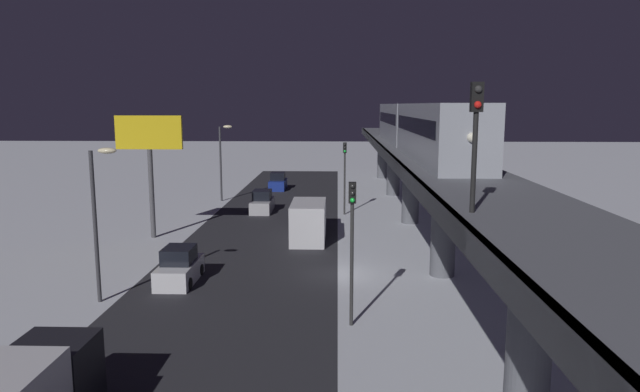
# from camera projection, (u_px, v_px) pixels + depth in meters

# --- Properties ---
(ground_plane) EXTENTS (240.00, 240.00, 0.00)m
(ground_plane) POSITION_uv_depth(u_px,v_px,m) (336.00, 274.00, 32.81)
(ground_plane) COLOR silver
(avenue_asphalt) EXTENTS (11.00, 102.69, 0.01)m
(avenue_asphalt) POSITION_uv_depth(u_px,v_px,m) (243.00, 273.00, 32.98)
(avenue_asphalt) COLOR #28282D
(avenue_asphalt) RESTS_ON ground_plane
(elevated_railway) EXTENTS (5.00, 102.69, 6.34)m
(elevated_railway) POSITION_uv_depth(u_px,v_px,m) (443.00, 181.00, 31.77)
(elevated_railway) COLOR slate
(elevated_railway) RESTS_ON ground_plane
(subway_train) EXTENTS (2.94, 36.87, 3.40)m
(subway_train) POSITION_uv_depth(u_px,v_px,m) (416.00, 125.00, 43.62)
(subway_train) COLOR #999EA8
(subway_train) RESTS_ON elevated_railway
(rail_signal) EXTENTS (0.36, 0.41, 4.00)m
(rail_signal) POSITION_uv_depth(u_px,v_px,m) (476.00, 124.00, 17.29)
(rail_signal) COLOR black
(rail_signal) RESTS_ON elevated_railway
(sedan_white) EXTENTS (1.91, 4.14, 1.97)m
(sedan_white) POSITION_uv_depth(u_px,v_px,m) (179.00, 268.00, 31.25)
(sedan_white) COLOR silver
(sedan_white) RESTS_ON ground_plane
(sedan_silver) EXTENTS (1.80, 4.40, 1.97)m
(sedan_silver) POSITION_uv_depth(u_px,v_px,m) (262.00, 203.00, 51.97)
(sedan_silver) COLOR #B2B2B7
(sedan_silver) RESTS_ON ground_plane
(sedan_blue) EXTENTS (1.80, 4.08, 1.97)m
(sedan_blue) POSITION_uv_depth(u_px,v_px,m) (278.00, 182.00, 65.60)
(sedan_blue) COLOR navy
(sedan_blue) RESTS_ON ground_plane
(delivery_van) EXTENTS (2.40, 7.40, 2.80)m
(delivery_van) POSITION_uv_depth(u_px,v_px,m) (309.00, 220.00, 41.62)
(delivery_van) COLOR #B2B2B7
(delivery_van) RESTS_ON ground_plane
(traffic_light_near) EXTENTS (0.32, 0.44, 6.40)m
(traffic_light_near) POSITION_uv_depth(u_px,v_px,m) (352.00, 233.00, 24.54)
(traffic_light_near) COLOR #2D2D2D
(traffic_light_near) RESTS_ON ground_plane
(traffic_light_mid) EXTENTS (0.32, 0.44, 6.40)m
(traffic_light_mid) POSITION_uv_depth(u_px,v_px,m) (345.00, 168.00, 49.99)
(traffic_light_mid) COLOR #2D2D2D
(traffic_light_mid) RESTS_ON ground_plane
(commercial_billboard) EXTENTS (4.80, 0.36, 8.90)m
(commercial_billboard) POSITION_uv_depth(u_px,v_px,m) (149.00, 145.00, 40.82)
(commercial_billboard) COLOR #4C4C51
(commercial_billboard) RESTS_ON ground_plane
(street_lamp_near) EXTENTS (1.35, 0.44, 7.65)m
(street_lamp_near) POSITION_uv_depth(u_px,v_px,m) (99.00, 206.00, 27.46)
(street_lamp_near) COLOR #38383D
(street_lamp_near) RESTS_ON ground_plane
(street_lamp_far) EXTENTS (1.35, 0.44, 7.65)m
(street_lamp_far) POSITION_uv_depth(u_px,v_px,m) (223.00, 154.00, 57.07)
(street_lamp_far) COLOR #38383D
(street_lamp_far) RESTS_ON ground_plane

